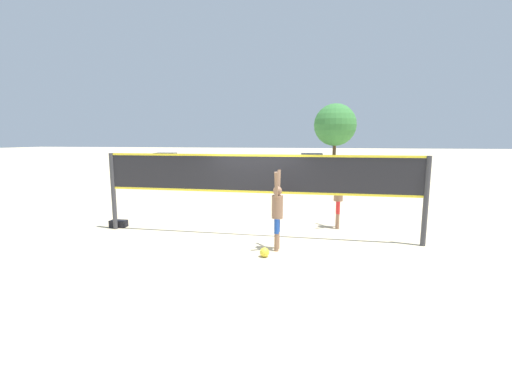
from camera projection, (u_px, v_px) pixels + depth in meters
ground_plane at (256, 236)px, 9.72m from camera, size 200.00×200.00×0.00m
volleyball_net at (256, 180)px, 9.48m from camera, size 8.97×0.13×2.33m
player_spiker at (277, 209)px, 8.40m from camera, size 0.28×0.68×1.99m
player_blocker at (338, 193)px, 10.48m from camera, size 0.28×0.70×2.11m
volleyball at (264, 252)px, 8.02m from camera, size 0.22×0.22×0.22m
gear_bag at (119, 224)px, 10.76m from camera, size 0.50×0.30×0.22m
parked_car_near at (167, 160)px, 35.96m from camera, size 4.81×2.64×1.34m
parked_car_mid at (313, 161)px, 33.62m from camera, size 4.69×2.33×1.40m
tree_left_cluster at (335, 125)px, 37.55m from camera, size 4.61×4.61×6.62m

